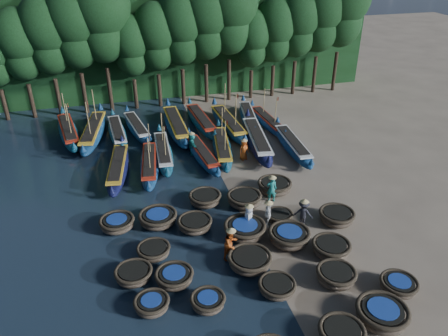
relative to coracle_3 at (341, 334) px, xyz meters
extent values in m
plane|color=gray|center=(-1.31, 9.63, -0.45)|extent=(120.00, 120.00, 0.00)
cube|color=black|center=(-1.31, 33.13, 4.55)|extent=(40.00, 3.00, 10.00)
ellipsoid|color=brown|center=(0.00, 0.00, -0.10)|extent=(2.29, 2.29, 0.70)
torus|color=#362D20|center=(0.00, 0.00, 0.23)|extent=(2.00, 2.00, 0.21)
cylinder|color=black|center=(0.00, 0.00, 0.27)|extent=(1.50, 1.50, 0.06)
ellipsoid|color=brown|center=(2.20, 0.49, -0.08)|extent=(2.55, 2.55, 0.75)
torus|color=#362D20|center=(2.20, 0.49, 0.27)|extent=(2.34, 2.34, 0.23)
cylinder|color=black|center=(2.20, 0.49, 0.32)|extent=(1.78, 1.78, 0.07)
cylinder|color=navy|center=(2.20, 0.49, 0.36)|extent=(1.37, 1.37, 0.05)
ellipsoid|color=brown|center=(-7.39, 3.73, -0.16)|extent=(1.75, 1.75, 0.59)
torus|color=#362D20|center=(-7.39, 3.73, 0.12)|extent=(1.65, 1.65, 0.18)
cylinder|color=black|center=(-7.39, 3.73, 0.15)|extent=(1.24, 1.24, 0.05)
cylinder|color=navy|center=(-7.39, 3.73, 0.19)|extent=(0.95, 0.95, 0.04)
ellipsoid|color=brown|center=(-4.92, 3.25, -0.16)|extent=(1.86, 1.86, 0.58)
torus|color=#362D20|center=(-4.92, 3.25, 0.11)|extent=(1.63, 1.63, 0.18)
cylinder|color=black|center=(-4.92, 3.25, 0.15)|extent=(1.22, 1.22, 0.05)
cylinder|color=navy|center=(-4.92, 3.25, 0.18)|extent=(0.94, 0.94, 0.04)
ellipsoid|color=brown|center=(-1.56, 3.32, -0.17)|extent=(2.19, 2.19, 0.56)
torus|color=#362D20|center=(-1.56, 3.32, 0.09)|extent=(1.81, 1.81, 0.17)
cylinder|color=black|center=(-1.56, 3.32, 0.13)|extent=(1.38, 1.38, 0.05)
ellipsoid|color=brown|center=(1.44, 3.21, -0.11)|extent=(1.83, 1.83, 0.69)
torus|color=#362D20|center=(1.44, 3.21, 0.22)|extent=(1.98, 1.98, 0.21)
cylinder|color=black|center=(1.44, 3.21, 0.26)|extent=(1.49, 1.49, 0.06)
ellipsoid|color=brown|center=(4.05, 1.95, -0.17)|extent=(1.77, 1.77, 0.57)
torus|color=#362D20|center=(4.05, 1.95, 0.10)|extent=(1.82, 1.82, 0.17)
cylinder|color=black|center=(4.05, 1.95, 0.13)|extent=(1.38, 1.38, 0.05)
cylinder|color=navy|center=(4.05, 1.95, 0.17)|extent=(1.06, 1.06, 0.03)
ellipsoid|color=brown|center=(-8.01, 5.91, -0.15)|extent=(2.18, 2.18, 0.60)
torus|color=#362D20|center=(-8.01, 5.91, 0.13)|extent=(1.88, 1.88, 0.18)
cylinder|color=black|center=(-8.01, 5.91, 0.16)|extent=(1.43, 1.43, 0.05)
ellipsoid|color=brown|center=(-6.13, 5.21, -0.15)|extent=(1.89, 1.89, 0.60)
torus|color=#362D20|center=(-6.13, 5.21, 0.13)|extent=(1.91, 1.91, 0.18)
cylinder|color=black|center=(-6.13, 5.21, 0.16)|extent=(1.45, 1.45, 0.05)
cylinder|color=navy|center=(-6.13, 5.21, 0.20)|extent=(1.11, 1.11, 0.04)
ellipsoid|color=brown|center=(-2.25, 5.36, -0.12)|extent=(2.79, 2.79, 0.67)
torus|color=#362D20|center=(-2.25, 5.36, 0.19)|extent=(2.29, 2.29, 0.20)
cylinder|color=black|center=(-2.25, 5.36, 0.24)|extent=(1.75, 1.75, 0.06)
ellipsoid|color=brown|center=(0.41, 6.62, -0.08)|extent=(2.80, 2.80, 0.75)
torus|color=#362D20|center=(0.41, 6.62, 0.27)|extent=(2.33, 2.33, 0.23)
cylinder|color=black|center=(0.41, 6.62, 0.32)|extent=(1.76, 1.76, 0.07)
cylinder|color=navy|center=(0.41, 6.62, 0.36)|extent=(1.36, 1.36, 0.05)
ellipsoid|color=brown|center=(2.18, 5.18, -0.11)|extent=(1.97, 1.97, 0.69)
torus|color=#362D20|center=(2.18, 5.18, 0.22)|extent=(2.08, 2.08, 0.21)
cylinder|color=black|center=(2.18, 5.18, 0.26)|extent=(1.57, 1.57, 0.06)
ellipsoid|color=brown|center=(-6.86, 7.45, -0.17)|extent=(1.94, 1.94, 0.57)
torus|color=#362D20|center=(-6.86, 7.45, 0.10)|extent=(1.79, 1.79, 0.17)
cylinder|color=black|center=(-6.86, 7.45, 0.13)|extent=(1.36, 1.36, 0.05)
ellipsoid|color=brown|center=(-4.30, 9.16, -0.13)|extent=(2.06, 2.06, 0.64)
torus|color=#362D20|center=(-4.30, 9.16, 0.17)|extent=(2.01, 2.01, 0.19)
cylinder|color=black|center=(-4.30, 9.16, 0.20)|extent=(1.52, 1.52, 0.06)
ellipsoid|color=brown|center=(-1.74, 7.82, -0.07)|extent=(2.86, 2.86, 0.76)
torus|color=#362D20|center=(-1.74, 7.82, 0.28)|extent=(2.39, 2.39, 0.23)
cylinder|color=black|center=(-1.74, 7.82, 0.33)|extent=(1.81, 1.81, 0.07)
cylinder|color=navy|center=(-1.74, 7.82, 0.37)|extent=(1.40, 1.40, 0.05)
ellipsoid|color=brown|center=(0.64, 8.65, -0.17)|extent=(1.87, 1.87, 0.56)
torus|color=#362D20|center=(0.64, 8.65, 0.09)|extent=(1.60, 1.60, 0.17)
cylinder|color=black|center=(0.64, 8.65, 0.13)|extent=(1.20, 1.20, 0.05)
ellipsoid|color=brown|center=(3.83, 7.70, -0.11)|extent=(2.15, 2.15, 0.69)
torus|color=#362D20|center=(3.83, 7.70, 0.22)|extent=(2.12, 2.12, 0.21)
cylinder|color=black|center=(3.83, 7.70, 0.26)|extent=(1.60, 1.60, 0.06)
ellipsoid|color=brown|center=(-8.58, 10.34, -0.12)|extent=(2.13, 2.13, 0.66)
torus|color=#362D20|center=(-8.58, 10.34, 0.18)|extent=(2.02, 2.02, 0.20)
cylinder|color=black|center=(-8.58, 10.34, 0.22)|extent=(1.52, 1.52, 0.06)
cylinder|color=navy|center=(-8.58, 10.34, 0.26)|extent=(1.17, 1.17, 0.04)
ellipsoid|color=brown|center=(-6.26, 10.22, -0.11)|extent=(2.45, 2.45, 0.68)
torus|color=#362D20|center=(-6.26, 10.22, 0.20)|extent=(2.25, 2.25, 0.21)
cylinder|color=black|center=(-6.26, 10.22, 0.25)|extent=(1.72, 1.72, 0.06)
cylinder|color=navy|center=(-6.26, 10.22, 0.29)|extent=(1.32, 1.32, 0.04)
ellipsoid|color=brown|center=(-3.17, 11.56, -0.11)|extent=(2.04, 2.04, 0.69)
torus|color=#362D20|center=(-3.17, 11.56, 0.21)|extent=(2.05, 2.05, 0.21)
cylinder|color=black|center=(-3.17, 11.56, 0.26)|extent=(1.55, 1.55, 0.06)
ellipsoid|color=brown|center=(-0.84, 10.83, -0.09)|extent=(2.33, 2.33, 0.73)
torus|color=#362D20|center=(-0.84, 10.83, 0.25)|extent=(2.19, 2.19, 0.22)
cylinder|color=black|center=(-0.84, 10.83, 0.30)|extent=(1.65, 1.65, 0.07)
ellipsoid|color=brown|center=(1.53, 11.79, -0.09)|extent=(2.29, 2.29, 0.72)
torus|color=#362D20|center=(1.53, 11.79, 0.25)|extent=(2.26, 2.26, 0.22)
cylinder|color=black|center=(1.53, 11.79, 0.29)|extent=(1.71, 1.71, 0.07)
ellipsoid|color=#0F1438|center=(-8.19, 16.85, 0.02)|extent=(2.42, 7.66, 0.94)
cone|color=#0F1438|center=(-7.67, 20.49, 0.63)|extent=(0.42, 0.42, 0.57)
cone|color=#0F1438|center=(-8.72, 13.21, 0.58)|extent=(0.42, 0.42, 0.47)
cube|color=gold|center=(-8.19, 16.85, 0.41)|extent=(1.81, 5.93, 0.11)
cube|color=black|center=(-8.19, 16.85, 0.49)|extent=(1.45, 5.15, 0.09)
ellipsoid|color=navy|center=(-6.00, 16.84, 0.00)|extent=(2.19, 7.36, 0.91)
cone|color=navy|center=(-5.57, 20.35, 0.59)|extent=(0.40, 0.40, 0.54)
cone|color=navy|center=(-6.44, 13.33, 0.55)|extent=(0.40, 0.40, 0.45)
cube|color=#B32816|center=(-6.00, 16.84, 0.38)|extent=(1.63, 5.70, 0.11)
cube|color=black|center=(-6.00, 16.84, 0.45)|extent=(1.30, 4.95, 0.09)
cylinder|color=#997F4C|center=(-5.78, 17.91, 1.45)|extent=(0.06, 0.22, 2.54)
cylinder|color=#997F4C|center=(-6.08, 15.48, 1.45)|extent=(0.06, 0.22, 2.54)
plane|color=red|center=(-5.94, 15.46, 2.56)|extent=(0.00, 0.32, 0.32)
ellipsoid|color=#104E5F|center=(-4.81, 18.45, 0.01)|extent=(1.75, 7.44, 0.92)
cone|color=#104E5F|center=(-4.60, 22.04, 0.61)|extent=(0.41, 0.41, 0.55)
cone|color=#104E5F|center=(-5.01, 14.86, 0.56)|extent=(0.41, 0.41, 0.46)
cube|color=silver|center=(-4.81, 18.45, 0.40)|extent=(1.29, 5.76, 0.11)
cube|color=black|center=(-4.81, 18.45, 0.47)|extent=(1.00, 5.01, 0.09)
cylinder|color=#997F4C|center=(-4.65, 19.55, 1.48)|extent=(0.06, 0.22, 2.58)
cylinder|color=#997F4C|center=(-4.79, 17.06, 1.48)|extent=(0.06, 0.22, 2.58)
plane|color=red|center=(-4.66, 17.06, 2.61)|extent=(0.00, 0.32, 0.32)
ellipsoid|color=navy|center=(-2.04, 17.45, -0.01)|extent=(1.97, 7.15, 0.88)
cone|color=navy|center=(-2.38, 20.88, 0.56)|extent=(0.39, 0.39, 0.53)
cone|color=navy|center=(-1.69, 14.03, 0.52)|extent=(0.39, 0.39, 0.44)
cube|color=#B32816|center=(-2.04, 17.45, 0.36)|extent=(1.47, 5.54, 0.11)
cube|color=black|center=(-2.04, 17.45, 0.43)|extent=(1.16, 4.81, 0.09)
ellipsoid|color=#104E5F|center=(-0.35, 18.08, 0.02)|extent=(2.63, 7.75, 0.95)
cone|color=#104E5F|center=(0.27, 21.75, 0.64)|extent=(0.42, 0.42, 0.57)
cone|color=#104E5F|center=(-0.98, 14.42, 0.60)|extent=(0.42, 0.42, 0.48)
cube|color=gold|center=(-0.35, 18.08, 0.42)|extent=(1.98, 5.99, 0.11)
cube|color=black|center=(-0.35, 18.08, 0.50)|extent=(1.59, 5.20, 0.10)
cylinder|color=#997F4C|center=(-0.07, 19.19, 1.55)|extent=(0.07, 0.23, 2.67)
cylinder|color=#997F4C|center=(-0.50, 16.66, 1.55)|extent=(0.07, 0.23, 2.67)
plane|color=red|center=(-0.36, 16.63, 2.71)|extent=(0.00, 0.33, 0.33)
ellipsoid|color=#0F1438|center=(2.59, 18.49, 0.10)|extent=(2.80, 9.02, 1.11)
cone|color=#0F1438|center=(3.18, 22.78, 0.82)|extent=(0.49, 0.49, 0.67)
cone|color=#0F1438|center=(1.99, 14.20, 0.77)|extent=(0.49, 0.49, 0.56)
cube|color=silver|center=(2.59, 18.49, 0.57)|extent=(2.10, 6.98, 0.13)
cube|color=black|center=(2.59, 18.49, 0.66)|extent=(1.68, 6.06, 0.11)
ellipsoid|color=navy|center=(5.01, 17.11, 0.03)|extent=(1.82, 7.83, 0.97)
cone|color=navy|center=(5.21, 20.89, 0.66)|extent=(0.43, 0.43, 0.58)
cone|color=navy|center=(4.80, 13.33, 0.61)|extent=(0.43, 0.43, 0.49)
cube|color=silver|center=(5.01, 17.11, 0.44)|extent=(1.34, 6.06, 0.12)
cube|color=black|center=(5.01, 17.11, 0.52)|extent=(1.04, 5.27, 0.10)
ellipsoid|color=#104E5F|center=(-11.80, 24.12, 0.05)|extent=(2.68, 8.11, 1.00)
cone|color=#104E5F|center=(-12.41, 27.96, 0.69)|extent=(0.44, 0.44, 0.60)
cone|color=#104E5F|center=(-11.18, 20.28, 0.64)|extent=(0.44, 0.44, 0.50)
cube|color=#B32816|center=(-11.80, 24.12, 0.47)|extent=(2.01, 6.27, 0.12)
cube|color=black|center=(-11.80, 24.12, 0.55)|extent=(1.62, 5.44, 0.10)
cylinder|color=#997F4C|center=(-11.89, 25.32, 1.64)|extent=(0.07, 0.24, 2.79)
cylinder|color=#997F4C|center=(-11.46, 22.66, 1.64)|extent=(0.07, 0.24, 2.79)
plane|color=red|center=(-11.31, 22.68, 2.86)|extent=(0.00, 0.35, 0.35)
ellipsoid|color=navy|center=(-9.82, 23.49, 0.09)|extent=(2.94, 8.77, 1.08)
cone|color=navy|center=(-9.13, 27.64, 0.79)|extent=(0.47, 0.47, 0.65)
cone|color=navy|center=(-10.51, 19.34, 0.73)|extent=(0.47, 0.47, 0.54)
cube|color=gold|center=(-9.82, 23.49, 0.54)|extent=(2.21, 6.78, 0.13)
cube|color=black|center=(-9.82, 23.49, 0.63)|extent=(1.78, 5.88, 0.11)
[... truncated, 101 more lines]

